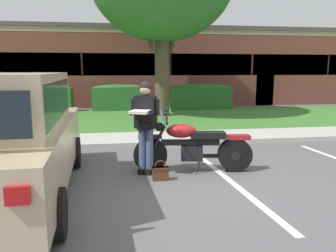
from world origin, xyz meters
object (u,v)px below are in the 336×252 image
(hedge_left, at_px, (34,98))
(rider_person, at_px, (145,120))
(handbag, at_px, (160,172))
(hedge_center_right, at_px, (200,96))
(motorcycle, at_px, (197,146))
(parked_suv_adjacent, at_px, (1,136))
(hedge_center_left, at_px, (120,97))
(brick_building, at_px, (158,67))

(hedge_left, bearing_deg, rider_person, -66.93)
(handbag, bearing_deg, hedge_left, 113.24)
(hedge_center_right, bearing_deg, motorcycle, -104.30)
(handbag, distance_m, hedge_left, 11.11)
(rider_person, height_order, parked_suv_adjacent, parked_suv_adjacent)
(parked_suv_adjacent, height_order, hedge_left, parked_suv_adjacent)
(parked_suv_adjacent, bearing_deg, hedge_left, 100.45)
(hedge_left, xyz_separation_m, hedge_center_left, (3.81, -0.00, 0.00))
(parked_suv_adjacent, relative_size, hedge_center_left, 1.97)
(rider_person, xyz_separation_m, parked_suv_adjacent, (-2.19, -0.93, -0.05))
(hedge_center_right, bearing_deg, brick_building, 100.58)
(brick_building, bearing_deg, hedge_left, -134.52)
(motorcycle, distance_m, handbag, 0.93)
(rider_person, bearing_deg, hedge_center_right, 70.50)
(parked_suv_adjacent, relative_size, brick_building, 0.19)
(hedge_left, distance_m, brick_building, 9.25)
(parked_suv_adjacent, bearing_deg, handbag, 11.92)
(hedge_left, xyz_separation_m, hedge_center_right, (7.62, 0.00, 0.00))
(parked_suv_adjacent, bearing_deg, rider_person, 23.15)
(rider_person, xyz_separation_m, hedge_left, (-4.16, 9.77, -0.36))
(parked_suv_adjacent, xyz_separation_m, brick_building, (4.43, 17.22, 1.12))
(hedge_center_left, bearing_deg, hedge_left, 180.00)
(parked_suv_adjacent, bearing_deg, brick_building, 75.57)
(hedge_center_left, xyz_separation_m, hedge_center_right, (3.81, 0.00, 0.00))
(parked_suv_adjacent, relative_size, hedge_left, 1.48)
(handbag, relative_size, hedge_left, 0.11)
(motorcycle, bearing_deg, rider_person, -179.62)
(rider_person, distance_m, hedge_center_left, 9.79)
(parked_suv_adjacent, xyz_separation_m, hedge_center_right, (5.65, 10.71, -0.30))
(motorcycle, relative_size, hedge_left, 0.67)
(motorcycle, relative_size, parked_suv_adjacent, 0.45)
(handbag, distance_m, brick_building, 16.95)
(rider_person, bearing_deg, motorcycle, 0.38)
(hedge_center_right, bearing_deg, handbag, -107.63)
(parked_suv_adjacent, xyz_separation_m, hedge_left, (-1.98, 10.71, -0.30))
(brick_building, bearing_deg, motorcycle, -94.47)
(rider_person, relative_size, hedge_left, 0.51)
(handbag, distance_m, hedge_center_right, 10.72)
(hedge_center_right, bearing_deg, hedge_left, 180.00)
(motorcycle, height_order, parked_suv_adjacent, parked_suv_adjacent)
(parked_suv_adjacent, xyz_separation_m, hedge_center_left, (1.84, 10.71, -0.30))
(motorcycle, bearing_deg, hedge_center_left, 97.70)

